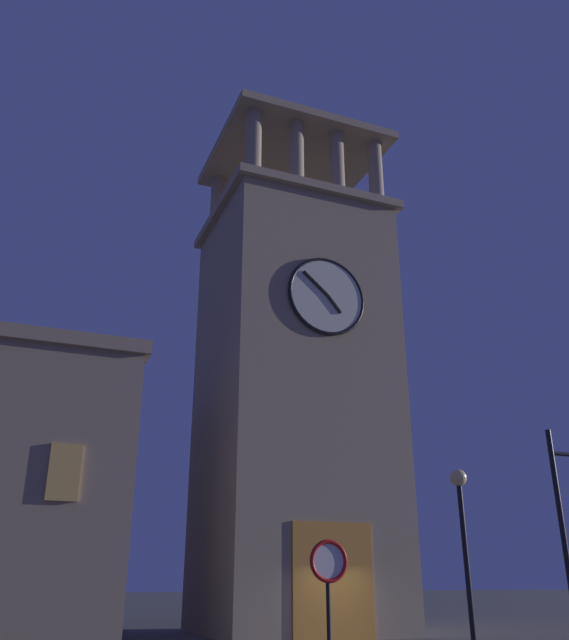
# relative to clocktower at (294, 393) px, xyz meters

# --- Properties ---
(clocktower) EXTENTS (8.12, 7.66, 24.72)m
(clocktower) POSITION_rel_clocktower_xyz_m (0.00, 0.00, 0.00)
(clocktower) COLOR gray
(clocktower) RESTS_ON ground_plane
(street_lamp) EXTENTS (0.44, 0.44, 4.73)m
(street_lamp) POSITION_rel_clocktower_xyz_m (0.29, 11.79, -6.48)
(street_lamp) COLOR black
(street_lamp) RESTS_ON ground_plane
(no_horn_sign) EXTENTS (0.78, 0.14, 2.72)m
(no_horn_sign) POSITION_rel_clocktower_xyz_m (5.49, 14.56, -7.69)
(no_horn_sign) COLOR black
(no_horn_sign) RESTS_ON ground_plane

